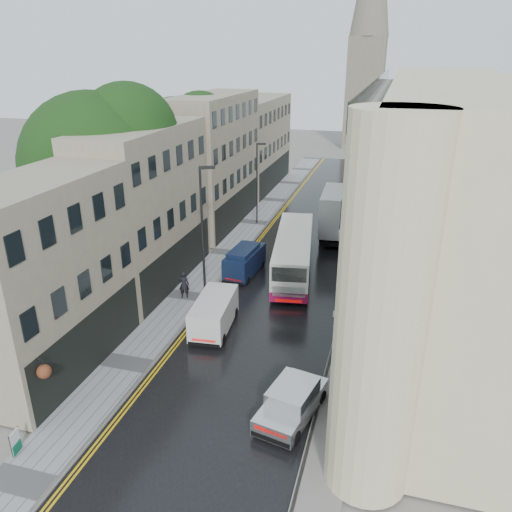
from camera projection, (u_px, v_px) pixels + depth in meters
The scene contains 17 objects.
road at pixel (296, 261), 40.13m from camera, with size 9.00×85.00×0.02m, color black.
left_sidewalk at pixel (227, 253), 41.58m from camera, with size 2.70×85.00×0.12m, color gray.
right_sidewalk at pixel (364, 268), 38.76m from camera, with size 1.80×85.00×0.12m, color slate.
old_shop_row at pixel (195, 173), 42.46m from camera, with size 4.50×56.00×12.00m, color gray, non-canonical shape.
modern_block at pixel (445, 190), 33.56m from camera, with size 8.00×40.00×14.00m, color beige, non-canonical shape.
church_spire at pixel (370, 23), 80.97m from camera, with size 6.40×6.40×40.00m, color #746A5C, non-canonical shape.
tree_near at pixel (97, 189), 33.96m from camera, with size 10.56×10.56×13.89m, color black, non-canonical shape.
tree_far at pixel (180, 162), 45.74m from camera, with size 9.24×9.24×12.46m, color black, non-canonical shape.
cream_bus at pixel (274, 270), 34.66m from camera, with size 2.53×11.12×3.03m, color white, non-canonical shape.
white_lorry at pixel (322, 218), 43.21m from camera, with size 2.52×8.40×4.41m, color silver, non-canonical shape.
silver_hatchback at pixel (259, 415), 21.83m from camera, with size 1.93×4.40×1.65m, color #BAB9BE, non-canonical shape.
white_van at pixel (191, 326), 28.53m from camera, with size 1.98×4.61×2.08m, color silver, non-canonical shape.
navy_van at pixel (226, 266), 36.21m from camera, with size 1.78×4.45×2.27m, color #0E1933, non-canonical shape.
pedestrian at pixel (184, 285), 33.56m from camera, with size 0.70×0.46×1.92m, color black.
lamp_post_near at pixel (203, 235), 32.39m from camera, with size 1.00×0.22×8.91m, color black, non-canonical shape.
lamp_post_far at pixel (257, 184), 47.24m from camera, with size 0.87×0.19×7.69m, color black, non-canonical shape.
estate_sign at pixel (15, 442), 20.60m from camera, with size 0.08×0.62×1.03m, color white, non-canonical shape.
Camera 1 is at (6.92, -8.98, 15.58)m, focal length 35.00 mm.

